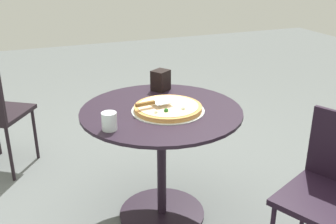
{
  "coord_description": "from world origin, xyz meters",
  "views": [
    {
      "loc": [
        0.71,
        1.92,
        1.52
      ],
      "look_at": [
        -0.03,
        0.03,
        0.69
      ],
      "focal_mm": 42.41,
      "sensor_mm": 36.0,
      "label": 1
    }
  ],
  "objects_px": {
    "patio_table": "(161,141)",
    "pizza_on_tray": "(168,108)",
    "pizza_server": "(154,103)",
    "napkin_dispenser": "(161,80)",
    "patio_chair_far": "(335,186)",
    "drinking_cup": "(109,121)"
  },
  "relations": [
    {
      "from": "pizza_server",
      "to": "napkin_dispenser",
      "type": "distance_m",
      "value": 0.38
    },
    {
      "from": "pizza_server",
      "to": "patio_chair_far",
      "type": "height_order",
      "value": "patio_chair_far"
    },
    {
      "from": "patio_table",
      "to": "pizza_on_tray",
      "type": "xyz_separation_m",
      "value": [
        -0.03,
        0.03,
        0.21
      ]
    },
    {
      "from": "patio_table",
      "to": "patio_chair_far",
      "type": "distance_m",
      "value": 0.94
    },
    {
      "from": "patio_chair_far",
      "to": "pizza_on_tray",
      "type": "bearing_deg",
      "value": -48.21
    },
    {
      "from": "napkin_dispenser",
      "to": "patio_table",
      "type": "bearing_deg",
      "value": -142.52
    },
    {
      "from": "patio_table",
      "to": "patio_chair_far",
      "type": "relative_size",
      "value": 1.13
    },
    {
      "from": "pizza_on_tray",
      "to": "pizza_server",
      "type": "relative_size",
      "value": 1.89
    },
    {
      "from": "pizza_server",
      "to": "napkin_dispenser",
      "type": "bearing_deg",
      "value": -116.11
    },
    {
      "from": "pizza_server",
      "to": "patio_chair_far",
      "type": "relative_size",
      "value": 0.27
    },
    {
      "from": "patio_table",
      "to": "napkin_dispenser",
      "type": "distance_m",
      "value": 0.42
    },
    {
      "from": "patio_chair_far",
      "to": "pizza_server",
      "type": "bearing_deg",
      "value": -44.95
    },
    {
      "from": "napkin_dispenser",
      "to": "pizza_server",
      "type": "bearing_deg",
      "value": -148.83
    },
    {
      "from": "napkin_dispenser",
      "to": "patio_chair_far",
      "type": "distance_m",
      "value": 1.17
    },
    {
      "from": "pizza_on_tray",
      "to": "napkin_dispenser",
      "type": "height_order",
      "value": "napkin_dispenser"
    },
    {
      "from": "pizza_server",
      "to": "drinking_cup",
      "type": "xyz_separation_m",
      "value": [
        0.28,
        0.14,
        -0.01
      ]
    },
    {
      "from": "patio_chair_far",
      "to": "patio_table",
      "type": "bearing_deg",
      "value": -48.22
    },
    {
      "from": "patio_chair_far",
      "to": "napkin_dispenser",
      "type": "bearing_deg",
      "value": -63.14
    },
    {
      "from": "pizza_on_tray",
      "to": "napkin_dispenser",
      "type": "xyz_separation_m",
      "value": [
        -0.08,
        -0.34,
        0.05
      ]
    },
    {
      "from": "pizza_server",
      "to": "drinking_cup",
      "type": "bearing_deg",
      "value": 26.11
    },
    {
      "from": "pizza_on_tray",
      "to": "napkin_dispenser",
      "type": "bearing_deg",
      "value": -103.84
    },
    {
      "from": "pizza_on_tray",
      "to": "drinking_cup",
      "type": "xyz_separation_m",
      "value": [
        0.36,
        0.13,
        0.03
      ]
    }
  ]
}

